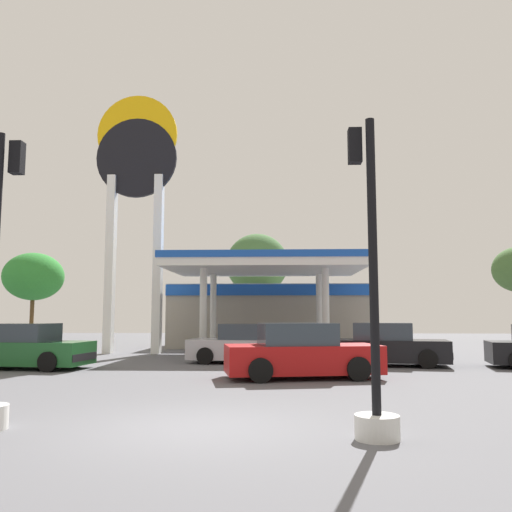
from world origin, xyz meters
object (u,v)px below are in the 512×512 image
(station_pole_sign, at_px, (136,187))
(car_5, at_px, (386,346))
(tree_1, at_px, (257,264))
(car_3, at_px, (244,345))
(car_2, at_px, (26,348))
(tree_0, at_px, (34,277))
(car_1, at_px, (301,353))
(traffic_signal_0, at_px, (373,340))

(station_pole_sign, relative_size, car_5, 2.79)
(tree_1, bearing_deg, car_3, -89.61)
(car_2, xyz_separation_m, tree_0, (-8.38, 18.19, 3.80))
(car_5, bearing_deg, car_2, -172.64)
(car_2, distance_m, tree_1, 19.71)
(car_5, relative_size, tree_1, 0.63)
(car_3, bearing_deg, car_1, -67.70)
(tree_1, bearing_deg, car_5, -71.50)
(car_2, bearing_deg, station_pole_sign, 76.39)
(station_pole_sign, bearing_deg, traffic_signal_0, -63.90)
(car_2, distance_m, traffic_signal_0, 14.34)
(station_pole_sign, distance_m, car_5, 14.37)
(car_2, xyz_separation_m, car_3, (7.42, 2.49, -0.02))
(car_1, distance_m, traffic_signal_0, 7.75)
(car_1, xyz_separation_m, car_5, (3.27, 4.02, -0.02))
(car_1, height_order, tree_1, tree_1)
(station_pole_sign, xyz_separation_m, car_3, (5.68, -4.70, -7.47))
(car_1, bearing_deg, station_pole_sign, 128.74)
(traffic_signal_0, height_order, tree_0, tree_0)
(station_pole_sign, distance_m, traffic_signal_0, 20.33)
(station_pole_sign, relative_size, tree_1, 1.74)
(station_pole_sign, height_order, tree_1, station_pole_sign)
(car_5, bearing_deg, tree_0, 141.85)
(traffic_signal_0, bearing_deg, tree_0, 123.32)
(car_5, bearing_deg, car_3, 170.79)
(car_2, bearing_deg, car_3, 18.58)
(car_5, xyz_separation_m, traffic_signal_0, (-2.51, -11.69, 0.77))
(car_2, bearing_deg, car_1, -14.20)
(station_pole_sign, relative_size, car_1, 2.69)
(car_1, xyz_separation_m, tree_0, (-17.80, 20.58, 3.77))
(tree_0, relative_size, tree_1, 0.84)
(car_2, xyz_separation_m, tree_1, (7.32, 17.72, 4.57))
(car_3, relative_size, tree_0, 0.71)
(car_3, height_order, car_5, car_5)
(car_2, relative_size, tree_1, 0.62)
(tree_0, xyz_separation_m, tree_1, (15.69, -0.47, 0.78))
(car_2, height_order, car_5, car_5)
(car_1, xyz_separation_m, car_2, (-9.43, 2.38, -0.03))
(car_5, bearing_deg, tree_1, 108.50)
(car_3, bearing_deg, tree_1, 90.39)
(station_pole_sign, relative_size, tree_0, 2.07)
(station_pole_sign, relative_size, car_2, 2.83)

